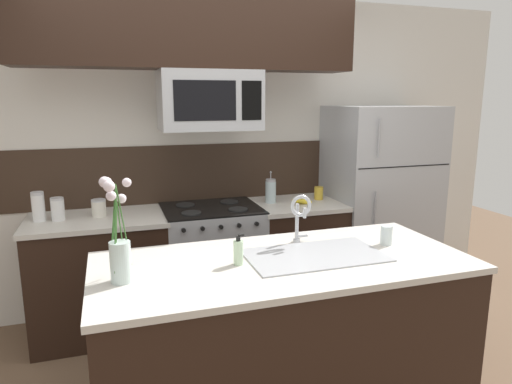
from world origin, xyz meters
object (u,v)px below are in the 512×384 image
object	(u,v)px
banana_bunch	(303,201)
dish_soap_bottle	(238,252)
storage_jar_medium	(58,209)
stove_range	(212,262)
sink_faucet	(300,212)
storage_jar_tall	(38,207)
flower_vase	(119,248)
drinking_glass	(386,235)
storage_jar_short	(99,208)
french_press	(271,191)
coffee_tin	(319,193)
refrigerator	(378,202)
microwave	(210,100)

from	to	relation	value
banana_bunch	dish_soap_bottle	size ratio (longest dim) A/B	1.14
storage_jar_medium	stove_range	bearing A→B (deg)	-0.26
sink_faucet	dish_soap_bottle	bearing A→B (deg)	-154.07
sink_faucet	storage_jar_tall	bearing A→B (deg)	145.92
stove_range	sink_faucet	world-z (taller)	sink_faucet
sink_faucet	flower_vase	bearing A→B (deg)	-166.00
drinking_glass	flower_vase	xyz separation A→B (m)	(-1.53, -0.09, 0.11)
stove_range	storage_jar_short	distance (m)	0.98
storage_jar_short	storage_jar_tall	bearing A→B (deg)	-178.36
banana_bunch	dish_soap_bottle	distance (m)	1.48
storage_jar_medium	drinking_glass	bearing A→B (deg)	-32.10
storage_jar_short	sink_faucet	size ratio (longest dim) A/B	0.42
banana_bunch	french_press	size ratio (longest dim) A/B	0.71
french_press	coffee_tin	distance (m)	0.44
french_press	dish_soap_bottle	xyz separation A→B (m)	(-0.65, -1.31, -0.03)
stove_range	storage_jar_tall	bearing A→B (deg)	179.05
storage_jar_tall	french_press	size ratio (longest dim) A/B	0.80
flower_vase	refrigerator	bearing A→B (deg)	30.10
storage_jar_tall	coffee_tin	world-z (taller)	storage_jar_tall
refrigerator	storage_jar_tall	world-z (taller)	refrigerator
stove_range	french_press	size ratio (longest dim) A/B	3.48
storage_jar_short	dish_soap_bottle	size ratio (longest dim) A/B	0.78
microwave	drinking_glass	distance (m)	1.63
dish_soap_bottle	banana_bunch	bearing A→B (deg)	53.06
stove_range	storage_jar_short	size ratio (longest dim) A/B	7.26
refrigerator	storage_jar_short	distance (m)	2.38
stove_range	dish_soap_bottle	distance (m)	1.36
storage_jar_medium	storage_jar_short	bearing A→B (deg)	5.59
stove_range	storage_jar_medium	xyz separation A→B (m)	(-1.12, 0.01, 0.53)
stove_range	flower_vase	world-z (taller)	flower_vase
stove_range	storage_jar_medium	size ratio (longest dim) A/B	5.59
french_press	sink_faucet	world-z (taller)	sink_faucet
storage_jar_tall	drinking_glass	world-z (taller)	storage_jar_tall
banana_bunch	coffee_tin	world-z (taller)	coffee_tin
flower_vase	stove_range	bearing A→B (deg)	60.58
storage_jar_short	french_press	xyz separation A→B (m)	(1.36, 0.03, 0.04)
stove_range	sink_faucet	size ratio (longest dim) A/B	3.04
microwave	storage_jar_medium	world-z (taller)	microwave
refrigerator	storage_jar_short	world-z (taller)	refrigerator
microwave	french_press	xyz separation A→B (m)	(0.52, 0.08, -0.74)
drinking_glass	flower_vase	bearing A→B (deg)	-176.57
storage_jar_tall	sink_faucet	world-z (taller)	sink_faucet
microwave	storage_jar_short	xyz separation A→B (m)	(-0.84, 0.05, -0.78)
banana_bunch	french_press	xyz separation A→B (m)	(-0.24, 0.12, 0.08)
sink_faucet	microwave	bearing A→B (deg)	107.13
refrigerator	storage_jar_medium	world-z (taller)	refrigerator
banana_bunch	sink_faucet	size ratio (longest dim) A/B	0.62
french_press	drinking_glass	distance (m)	1.29
refrigerator	french_press	xyz separation A→B (m)	(-1.01, 0.04, 0.16)
dish_soap_bottle	storage_jar_tall	bearing A→B (deg)	131.29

